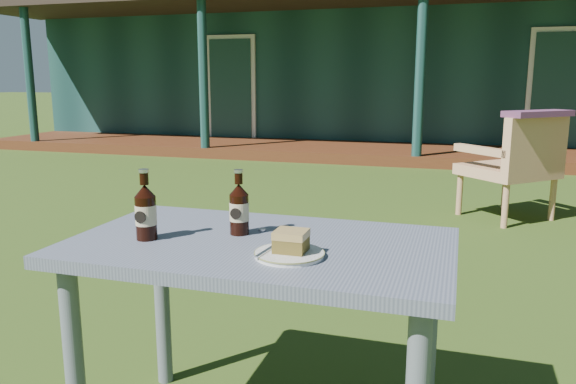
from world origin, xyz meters
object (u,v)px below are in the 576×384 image
(plate, at_px, (289,254))
(cola_bottle_far, at_px, (146,212))
(cafe_table, at_px, (260,271))
(cake_slice, at_px, (291,241))
(armchair_left, at_px, (516,162))
(cola_bottle_near, at_px, (239,209))

(plate, height_order, cola_bottle_far, cola_bottle_far)
(cafe_table, bearing_deg, plate, -42.72)
(cafe_table, height_order, cola_bottle_far, cola_bottle_far)
(plate, relative_size, cake_slice, 2.22)
(cafe_table, relative_size, cola_bottle_far, 5.30)
(cafe_table, distance_m, armchair_left, 3.74)
(cafe_table, xyz_separation_m, plate, (0.14, -0.13, 0.11))
(cola_bottle_near, relative_size, cola_bottle_far, 0.95)
(cake_slice, height_order, armchair_left, armchair_left)
(cola_bottle_near, xyz_separation_m, armchair_left, (1.15, 3.53, -0.29))
(cola_bottle_far, xyz_separation_m, armchair_left, (1.41, 3.67, -0.29))
(armchair_left, bearing_deg, cake_slice, -103.94)
(cafe_table, xyz_separation_m, armchair_left, (1.06, 3.59, -0.10))
(plate, relative_size, cola_bottle_far, 0.90)
(cafe_table, height_order, cola_bottle_near, cola_bottle_near)
(cafe_table, xyz_separation_m, cola_bottle_far, (-0.35, -0.09, 0.19))
(plate, distance_m, cola_bottle_far, 0.50)
(cola_bottle_near, bearing_deg, plate, -38.60)
(cola_bottle_near, bearing_deg, armchair_left, 71.97)
(cake_slice, bearing_deg, armchair_left, 76.06)
(cake_slice, relative_size, cola_bottle_far, 0.41)
(plate, xyz_separation_m, cola_bottle_far, (-0.49, 0.04, 0.08))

